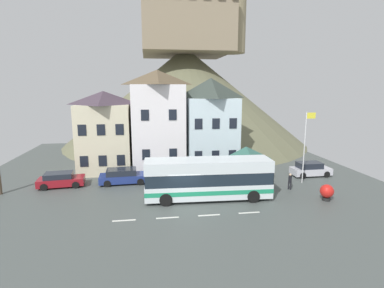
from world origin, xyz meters
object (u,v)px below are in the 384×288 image
(townhouse_01, at_px, (158,120))
(parked_car_00, at_px, (123,176))
(hilltop_castle, at_px, (186,92))
(parked_car_02, at_px, (244,171))
(transit_bus, at_px, (208,179))
(parked_car_01, at_px, (310,169))
(pedestrian_01, at_px, (290,180))
(pedestrian_00, at_px, (267,179))
(harbour_buoy, at_px, (327,192))
(townhouse_02, at_px, (210,123))
(bus_shelter, at_px, (246,153))
(parked_car_03, at_px, (61,180))
(townhouse_00, at_px, (105,131))
(public_bench, at_px, (226,175))
(flagpole, at_px, (306,142))

(townhouse_01, xyz_separation_m, parked_car_00, (-3.59, -5.56, -4.81))
(townhouse_01, xyz_separation_m, hilltop_castle, (5.25, 16.43, 2.88))
(parked_car_02, bearing_deg, transit_bus, -124.72)
(parked_car_01, height_order, pedestrian_01, pedestrian_01)
(pedestrian_00, distance_m, harbour_buoy, 5.07)
(hilltop_castle, bearing_deg, townhouse_02, -87.59)
(hilltop_castle, xyz_separation_m, parked_car_01, (10.23, -22.33, -7.68))
(parked_car_00, distance_m, harbour_buoy, 18.11)
(parked_car_01, bearing_deg, townhouse_02, 149.71)
(bus_shelter, height_order, parked_car_03, bus_shelter)
(townhouse_00, relative_size, parked_car_00, 1.86)
(hilltop_castle, xyz_separation_m, pedestrian_00, (4.22, -25.51, -7.52))
(townhouse_01, distance_m, parked_car_01, 17.24)
(bus_shelter, relative_size, parked_car_01, 0.90)
(parked_car_00, bearing_deg, harbour_buoy, -25.59)
(bus_shelter, bearing_deg, pedestrian_01, -32.41)
(parked_car_02, distance_m, harbour_buoy, 8.54)
(transit_bus, distance_m, pedestrian_01, 7.90)
(transit_bus, relative_size, pedestrian_01, 6.97)
(townhouse_02, height_order, public_bench, townhouse_02)
(townhouse_01, bearing_deg, townhouse_00, -176.31)
(transit_bus, relative_size, parked_car_02, 2.23)
(parked_car_00, relative_size, pedestrian_01, 3.14)
(parked_car_02, bearing_deg, parked_car_00, -172.18)
(hilltop_castle, bearing_deg, bus_shelter, -83.59)
(transit_bus, height_order, bus_shelter, bus_shelter)
(parked_car_01, bearing_deg, public_bench, 178.22)
(townhouse_00, relative_size, bus_shelter, 2.40)
(townhouse_02, distance_m, flagpole, 10.72)
(harbour_buoy, bearing_deg, parked_car_01, 70.44)
(townhouse_00, xyz_separation_m, parked_car_01, (21.26, -5.53, -3.66))
(hilltop_castle, xyz_separation_m, flagpole, (8.32, -24.39, -4.41))
(parked_car_02, bearing_deg, townhouse_01, 154.49)
(townhouse_00, distance_m, public_bench, 13.96)
(townhouse_01, distance_m, pedestrian_00, 13.91)
(townhouse_02, bearing_deg, transit_bus, -102.79)
(townhouse_00, xyz_separation_m, parked_car_02, (14.24, -5.08, -3.71))
(townhouse_01, bearing_deg, harbour_buoy, -43.97)
(parked_car_02, xyz_separation_m, pedestrian_01, (2.93, -4.18, 0.20))
(hilltop_castle, height_order, parked_car_01, hilltop_castle)
(hilltop_castle, relative_size, parked_car_02, 8.45)
(parked_car_02, height_order, pedestrian_01, pedestrian_01)
(transit_bus, xyz_separation_m, parked_car_02, (4.84, 5.37, -1.04))
(parked_car_00, bearing_deg, parked_car_03, 179.16)
(townhouse_00, relative_size, parked_car_02, 1.87)
(pedestrian_01, bearing_deg, public_bench, 141.35)
(parked_car_02, bearing_deg, bus_shelter, -97.48)
(parked_car_01, xyz_separation_m, flagpole, (-1.91, -2.06, 3.28))
(hilltop_castle, distance_m, transit_bus, 28.11)
(public_bench, bearing_deg, townhouse_01, 138.62)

